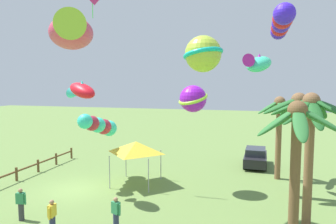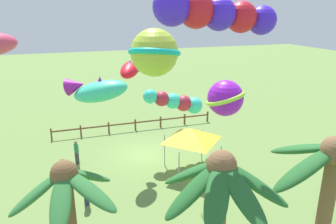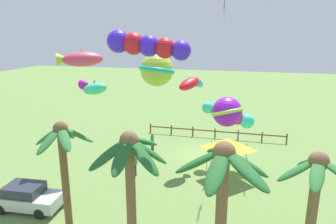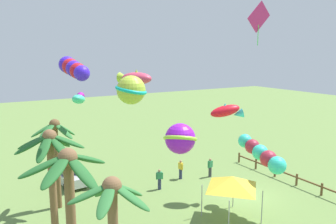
{
  "view_description": "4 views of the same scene",
  "coord_description": "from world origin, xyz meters",
  "px_view_note": "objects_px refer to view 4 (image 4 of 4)",
  "views": [
    {
      "loc": [
        16.54,
        10.63,
        6.66
      ],
      "look_at": [
        1.37,
        6.42,
        5.18
      ],
      "focal_mm": 32.99,
      "sensor_mm": 36.0,
      "label": 1
    },
    {
      "loc": [
        4.88,
        19.48,
        9.54
      ],
      "look_at": [
        0.57,
        6.71,
        5.2
      ],
      "focal_mm": 33.91,
      "sensor_mm": 36.0,
      "label": 2
    },
    {
      "loc": [
        -2.91,
        23.79,
        9.96
      ],
      "look_at": [
        1.45,
        6.46,
        5.31
      ],
      "focal_mm": 32.71,
      "sensor_mm": 36.0,
      "label": 3
    },
    {
      "loc": [
        -17.03,
        16.56,
        10.28
      ],
      "look_at": [
        0.55,
        6.27,
        6.69
      ],
      "focal_mm": 36.14,
      "sensor_mm": 36.0,
      "label": 4
    }
  ],
  "objects_px": {
    "palm_tree_2": "(55,144)",
    "palm_tree_3": "(113,216)",
    "spectator_1": "(181,169)",
    "kite_fish_1": "(79,99)",
    "palm_tree_1": "(68,181)",
    "parked_car_0": "(70,175)",
    "kite_ball_6": "(180,139)",
    "kite_tube_3": "(262,154)",
    "kite_fish_7": "(227,111)",
    "kite_fish_4": "(135,78)",
    "spectator_2": "(210,167)",
    "kite_diamond_5": "(259,17)",
    "spectator_0": "(160,179)",
    "palm_tree_0": "(50,156)",
    "kite_ball_0": "(131,90)",
    "festival_tent": "(232,182)",
    "kite_tube_2": "(73,68)"
  },
  "relations": [
    {
      "from": "palm_tree_0",
      "to": "kite_ball_0",
      "type": "xyz_separation_m",
      "value": [
        0.27,
        -4.95,
        3.3
      ]
    },
    {
      "from": "palm_tree_0",
      "to": "parked_car_0",
      "type": "height_order",
      "value": "palm_tree_0"
    },
    {
      "from": "palm_tree_1",
      "to": "palm_tree_2",
      "type": "bearing_deg",
      "value": -7.86
    },
    {
      "from": "kite_tube_2",
      "to": "kite_tube_3",
      "type": "relative_size",
      "value": 0.87
    },
    {
      "from": "parked_car_0",
      "to": "kite_fish_7",
      "type": "xyz_separation_m",
      "value": [
        -7.87,
        -9.19,
        5.48
      ]
    },
    {
      "from": "kite_ball_6",
      "to": "spectator_2",
      "type": "bearing_deg",
      "value": -47.44
    },
    {
      "from": "kite_tube_2",
      "to": "festival_tent",
      "type": "bearing_deg",
      "value": -110.31
    },
    {
      "from": "kite_fish_1",
      "to": "kite_tube_3",
      "type": "relative_size",
      "value": 0.47
    },
    {
      "from": "kite_tube_3",
      "to": "kite_fish_4",
      "type": "distance_m",
      "value": 11.69
    },
    {
      "from": "spectator_0",
      "to": "festival_tent",
      "type": "xyz_separation_m",
      "value": [
        -6.42,
        -1.53,
        1.65
      ]
    },
    {
      "from": "festival_tent",
      "to": "kite_fish_7",
      "type": "distance_m",
      "value": 5.31
    },
    {
      "from": "spectator_1",
      "to": "kite_fish_1",
      "type": "xyz_separation_m",
      "value": [
        -1.35,
        8.51,
        6.62
      ]
    },
    {
      "from": "spectator_0",
      "to": "kite_ball_0",
      "type": "bearing_deg",
      "value": 128.39
    },
    {
      "from": "kite_tube_3",
      "to": "kite_fish_7",
      "type": "bearing_deg",
      "value": 9.54
    },
    {
      "from": "palm_tree_0",
      "to": "kite_ball_0",
      "type": "bearing_deg",
      "value": -86.91
    },
    {
      "from": "parked_car_0",
      "to": "kite_ball_6",
      "type": "xyz_separation_m",
      "value": [
        -10.98,
        -3.34,
        4.95
      ]
    },
    {
      "from": "spectator_1",
      "to": "kite_fish_1",
      "type": "distance_m",
      "value": 10.86
    },
    {
      "from": "spectator_1",
      "to": "spectator_0",
      "type": "bearing_deg",
      "value": 112.05
    },
    {
      "from": "kite_tube_2",
      "to": "kite_fish_4",
      "type": "relative_size",
      "value": 1.1
    },
    {
      "from": "palm_tree_3",
      "to": "festival_tent",
      "type": "relative_size",
      "value": 2.02
    },
    {
      "from": "palm_tree_0",
      "to": "festival_tent",
      "type": "distance_m",
      "value": 10.74
    },
    {
      "from": "palm_tree_2",
      "to": "kite_tube_2",
      "type": "height_order",
      "value": "kite_tube_2"
    },
    {
      "from": "kite_diamond_5",
      "to": "kite_ball_6",
      "type": "distance_m",
      "value": 9.22
    },
    {
      "from": "festival_tent",
      "to": "kite_ball_0",
      "type": "height_order",
      "value": "kite_ball_0"
    },
    {
      "from": "palm_tree_1",
      "to": "spectator_1",
      "type": "bearing_deg",
      "value": -54.65
    },
    {
      "from": "palm_tree_0",
      "to": "kite_fish_7",
      "type": "bearing_deg",
      "value": -91.55
    },
    {
      "from": "kite_diamond_5",
      "to": "kite_fish_4",
      "type": "bearing_deg",
      "value": 25.14
    },
    {
      "from": "kite_diamond_5",
      "to": "kite_fish_7",
      "type": "bearing_deg",
      "value": 10.19
    },
    {
      "from": "palm_tree_3",
      "to": "kite_fish_7",
      "type": "relative_size",
      "value": 2.26
    },
    {
      "from": "spectator_2",
      "to": "kite_ball_0",
      "type": "distance_m",
      "value": 11.44
    },
    {
      "from": "palm_tree_1",
      "to": "kite_fish_4",
      "type": "relative_size",
      "value": 1.93
    },
    {
      "from": "spectator_2",
      "to": "kite_tube_2",
      "type": "height_order",
      "value": "kite_tube_2"
    },
    {
      "from": "spectator_1",
      "to": "kite_diamond_5",
      "type": "relative_size",
      "value": 0.58
    },
    {
      "from": "palm_tree_1",
      "to": "spectator_2",
      "type": "distance_m",
      "value": 15.44
    },
    {
      "from": "kite_fish_7",
      "to": "kite_ball_6",
      "type": "bearing_deg",
      "value": 118.0
    },
    {
      "from": "spectator_0",
      "to": "kite_ball_6",
      "type": "distance_m",
      "value": 8.37
    },
    {
      "from": "parked_car_0",
      "to": "spectator_0",
      "type": "height_order",
      "value": "spectator_0"
    },
    {
      "from": "palm_tree_3",
      "to": "spectator_1",
      "type": "relative_size",
      "value": 3.63
    },
    {
      "from": "palm_tree_2",
      "to": "palm_tree_3",
      "type": "xyz_separation_m",
      "value": [
        -10.81,
        0.24,
        -0.23
      ]
    },
    {
      "from": "kite_ball_6",
      "to": "kite_tube_3",
      "type": "bearing_deg",
      "value": -89.05
    },
    {
      "from": "kite_diamond_5",
      "to": "kite_fish_7",
      "type": "xyz_separation_m",
      "value": [
        2.26,
        0.41,
        -6.19
      ]
    },
    {
      "from": "kite_tube_2",
      "to": "kite_fish_7",
      "type": "bearing_deg",
      "value": -90.2
    },
    {
      "from": "palm_tree_1",
      "to": "spectator_0",
      "type": "distance_m",
      "value": 11.36
    },
    {
      "from": "spectator_0",
      "to": "kite_tube_3",
      "type": "height_order",
      "value": "kite_tube_3"
    },
    {
      "from": "palm_tree_1",
      "to": "parked_car_0",
      "type": "distance_m",
      "value": 12.22
    },
    {
      "from": "palm_tree_1",
      "to": "spectator_2",
      "type": "height_order",
      "value": "palm_tree_1"
    },
    {
      "from": "spectator_0",
      "to": "palm_tree_1",
      "type": "bearing_deg",
      "value": 128.75
    },
    {
      "from": "palm_tree_2",
      "to": "kite_diamond_5",
      "type": "distance_m",
      "value": 15.22
    },
    {
      "from": "palm_tree_0",
      "to": "spectator_2",
      "type": "xyz_separation_m",
      "value": [
        3.16,
        -13.32,
        -3.95
      ]
    },
    {
      "from": "spectator_0",
      "to": "spectator_2",
      "type": "bearing_deg",
      "value": -87.92
    }
  ]
}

